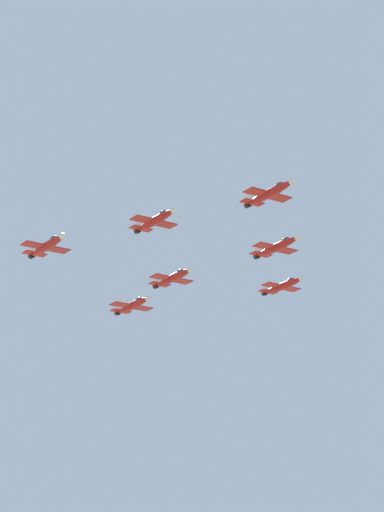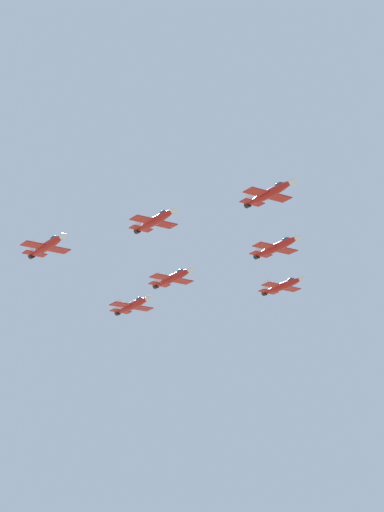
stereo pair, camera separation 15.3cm
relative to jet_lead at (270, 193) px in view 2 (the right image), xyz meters
The scene contains 7 objects.
jet_lead is the anchor object (origin of this frame).
jet_left_wingman 26.36m from the jet_lead, 162.10° to the right, with size 12.13×16.74×3.90m.
jet_right_wingman 26.38m from the jet_lead, 81.37° to the right, with size 11.49×16.15×3.74m.
jet_left_outer 52.56m from the jet_lead, 162.10° to the right, with size 11.51×16.23×3.76m.
jet_right_outer 52.75m from the jet_lead, 81.37° to the right, with size 12.07×16.92×3.93m.
jet_slot_rear 40.79m from the jet_lead, 121.74° to the right, with size 11.62×16.35×3.79m.
jet_trailing 60.76m from the jet_lead, 121.74° to the right, with size 12.42×16.80×3.93m.
Camera 2 is at (200.75, 56.66, 29.54)m, focal length 72.92 mm.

